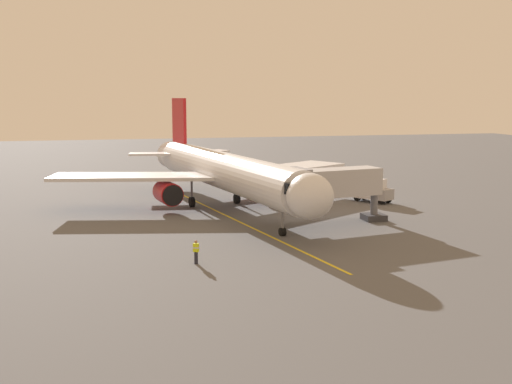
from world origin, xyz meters
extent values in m
plane|color=#565659|center=(0.00, 0.00, 0.00)|extent=(220.00, 220.00, 0.00)
cube|color=yellow|center=(-0.34, 8.44, 0.01)|extent=(7.20, 39.43, 0.01)
cylinder|color=silver|center=(-0.34, 2.44, 4.10)|extent=(9.66, 34.14, 3.80)
ellipsoid|color=silver|center=(-3.51, 20.36, 4.10)|extent=(4.25, 4.57, 3.61)
cone|color=silver|center=(2.88, -15.78, 4.10)|extent=(3.89, 3.55, 3.42)
cube|color=black|center=(-3.26, 18.98, 4.65)|extent=(3.46, 2.14, 0.90)
cube|color=silver|center=(-8.09, -2.71, 3.50)|extent=(17.21, 13.45, 0.36)
cylinder|color=red|center=(-5.88, 0.44, 2.00)|extent=(2.86, 3.75, 2.30)
cylinder|color=black|center=(-6.18, 2.17, 2.00)|extent=(2.10, 0.56, 2.10)
cube|color=silver|center=(8.70, 0.26, 3.50)|extent=(17.76, 8.62, 0.36)
cylinder|color=red|center=(5.55, 2.46, 2.00)|extent=(2.86, 3.75, 2.30)
cylinder|color=black|center=(5.24, 4.19, 2.00)|extent=(2.10, 0.56, 2.10)
cube|color=red|center=(2.36, -12.83, 7.90)|extent=(1.19, 4.79, 7.20)
cube|color=silver|center=(-0.84, -13.09, 4.70)|extent=(6.78, 5.13, 0.24)
cube|color=silver|center=(5.46, -11.97, 4.70)|extent=(6.67, 3.26, 0.24)
cylinder|color=slate|center=(-2.69, 15.73, 1.73)|extent=(0.24, 0.24, 2.77)
cylinder|color=black|center=(-2.69, 15.73, 0.35)|extent=(0.56, 0.77, 0.70)
cylinder|color=slate|center=(-2.38, -0.97, 1.94)|extent=(0.24, 0.24, 2.77)
cylinder|color=black|center=(-2.38, -0.97, 0.55)|extent=(0.63, 1.16, 1.10)
cylinder|color=slate|center=(2.74, -0.06, 1.94)|extent=(0.24, 0.24, 2.77)
cylinder|color=black|center=(2.74, -0.06, 0.55)|extent=(0.63, 1.16, 1.10)
cube|color=#B7B7BC|center=(-8.65, 12.14, 3.90)|extent=(9.32, 4.13, 2.50)
cube|color=gray|center=(-4.22, 12.92, 3.90)|extent=(3.31, 3.64, 3.00)
cylinder|color=slate|center=(-13.09, 11.36, 1.95)|extent=(0.70, 0.70, 3.90)
cube|color=#333338|center=(-13.09, 11.36, 0.30)|extent=(2.00, 2.00, 0.60)
cylinder|color=#23232D|center=(5.79, 22.87, 0.44)|extent=(0.26, 0.26, 0.88)
cube|color=#D8EA19|center=(5.79, 22.87, 1.18)|extent=(0.45, 0.42, 0.60)
cube|color=silver|center=(5.79, 22.87, 1.18)|extent=(0.47, 0.44, 0.10)
sphere|color=#9E7051|center=(5.79, 22.87, 1.60)|extent=(0.22, 0.22, 0.22)
cube|color=#9E9EA3|center=(-18.07, 2.85, 1.02)|extent=(2.51, 2.44, 1.20)
cube|color=black|center=(-18.43, 3.44, 1.22)|extent=(1.53, 1.03, 0.70)
cube|color=silver|center=(-17.05, 1.18, 1.52)|extent=(3.59, 4.11, 2.20)
cylinder|color=black|center=(-18.75, 2.72, 0.42)|extent=(0.65, 0.85, 0.84)
cylinder|color=black|center=(-17.64, 3.40, 0.42)|extent=(0.65, 0.85, 0.84)
cylinder|color=black|center=(-17.08, -0.01, 0.42)|extent=(0.65, 0.85, 0.84)
cylinder|color=black|center=(-15.97, 0.67, 0.42)|extent=(0.65, 0.85, 0.84)
camera|label=1|loc=(12.14, 65.67, 11.76)|focal=43.98mm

